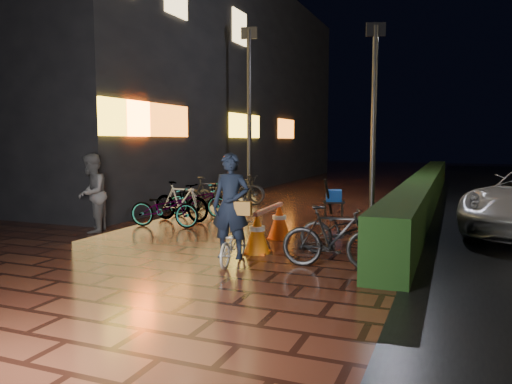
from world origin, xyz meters
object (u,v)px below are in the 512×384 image
at_px(cyclist, 232,223).
at_px(traffic_barrier, 269,226).
at_px(bystander_person, 92,193).
at_px(cart_assembly, 333,197).

bearing_deg(cyclist, traffic_barrier, 88.42).
relative_size(bystander_person, traffic_barrier, 0.93).
height_order(bystander_person, cyclist, cyclist).
distance_m(cyclist, traffic_barrier, 1.66).
distance_m(bystander_person, cyclist, 4.34).
bearing_deg(cyclist, cart_assembly, 86.15).
relative_size(cyclist, cart_assembly, 1.75).
xyz_separation_m(bystander_person, traffic_barrier, (4.13, 0.17, -0.50)).
bearing_deg(traffic_barrier, bystander_person, -177.63).
distance_m(cyclist, cart_assembly, 5.65).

